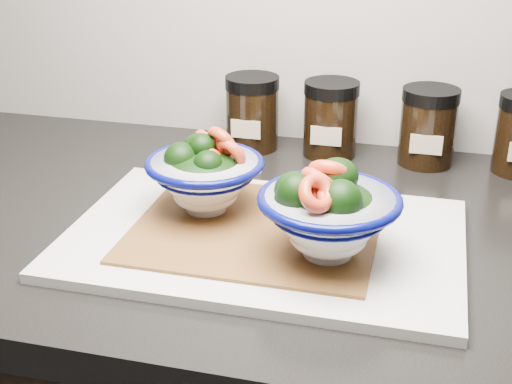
% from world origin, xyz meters
% --- Properties ---
extents(countertop, '(3.50, 0.60, 0.04)m').
position_xyz_m(countertop, '(0.00, 1.45, 0.88)').
color(countertop, black).
rests_on(countertop, cabinet).
extents(cutting_board, '(0.45, 0.30, 0.01)m').
position_xyz_m(cutting_board, '(-0.05, 1.39, 0.91)').
color(cutting_board, silver).
rests_on(cutting_board, countertop).
extents(bamboo_mat, '(0.28, 0.24, 0.00)m').
position_xyz_m(bamboo_mat, '(-0.06, 1.40, 0.91)').
color(bamboo_mat, '#95612C').
rests_on(bamboo_mat, cutting_board).
extents(bowl_left, '(0.14, 0.14, 0.11)m').
position_xyz_m(bowl_left, '(-0.13, 1.43, 0.96)').
color(bowl_left, white).
rests_on(bowl_left, bamboo_mat).
extents(bowl_right, '(0.15, 0.15, 0.11)m').
position_xyz_m(bowl_right, '(0.03, 1.35, 0.97)').
color(bowl_right, white).
rests_on(bowl_right, bamboo_mat).
extents(spice_jar_a, '(0.08, 0.08, 0.11)m').
position_xyz_m(spice_jar_a, '(-0.14, 1.69, 0.96)').
color(spice_jar_a, black).
rests_on(spice_jar_a, countertop).
extents(spice_jar_b, '(0.08, 0.08, 0.11)m').
position_xyz_m(spice_jar_b, '(-0.02, 1.69, 0.96)').
color(spice_jar_b, black).
rests_on(spice_jar_b, countertop).
extents(spice_jar_c, '(0.08, 0.08, 0.11)m').
position_xyz_m(spice_jar_c, '(0.12, 1.69, 0.96)').
color(spice_jar_c, black).
rests_on(spice_jar_c, countertop).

